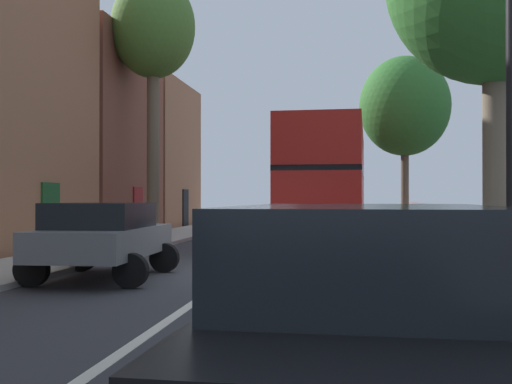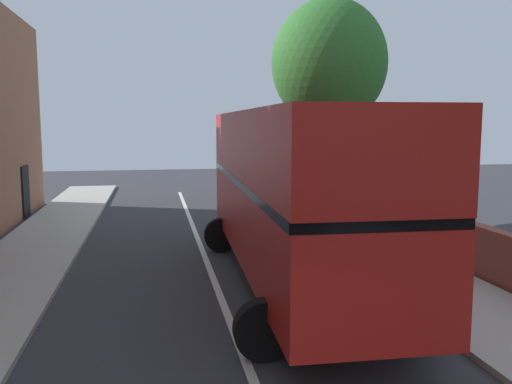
# 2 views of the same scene
# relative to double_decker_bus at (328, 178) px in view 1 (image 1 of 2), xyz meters

# --- Properties ---
(ground_plane) EXTENTS (84.00, 84.00, 0.00)m
(ground_plane) POSITION_rel_double_decker_bus_xyz_m (-1.70, -8.92, -2.35)
(ground_plane) COLOR #333338
(road_centre_line) EXTENTS (0.16, 54.00, 0.01)m
(road_centre_line) POSITION_rel_double_decker_bus_xyz_m (-1.70, -8.92, -2.35)
(road_centre_line) COLOR silver
(road_centre_line) RESTS_ON ground
(sidewalk_left) EXTENTS (2.60, 60.00, 0.12)m
(sidewalk_left) POSITION_rel_double_decker_bus_xyz_m (-6.60, -8.92, -2.29)
(sidewalk_left) COLOR #B2ADA3
(sidewalk_left) RESTS_ON ground
(sidewalk_right) EXTENTS (2.60, 60.00, 0.12)m
(sidewalk_right) POSITION_rel_double_decker_bus_xyz_m (3.20, -8.92, -2.29)
(sidewalk_right) COLOR #B2ADA3
(sidewalk_right) RESTS_ON ground
(double_decker_bus) EXTENTS (3.80, 11.11, 4.06)m
(double_decker_bus) POSITION_rel_double_decker_bus_xyz_m (0.00, 0.00, 0.00)
(double_decker_bus) COLOR red
(double_decker_bus) RESTS_ON ground
(parked_car_black_right_0) EXTENTS (2.52, 4.62, 1.60)m
(parked_car_black_right_0) POSITION_rel_double_decker_bus_xyz_m (0.80, -18.51, -1.44)
(parked_car_black_right_0) COLOR black
(parked_car_black_right_0) RESTS_ON ground
(parked_car_grey_left_2) EXTENTS (2.63, 4.04, 1.55)m
(parked_car_grey_left_2) POSITION_rel_double_decker_bus_xyz_m (-4.20, -10.67, -1.46)
(parked_car_grey_left_2) COLOR slate
(parked_car_grey_left_2) RESTS_ON ground
(street_tree_left_0) EXTENTS (3.32, 3.32, 10.34)m
(street_tree_left_0) POSITION_rel_double_decker_bus_xyz_m (-6.92, 1.22, 5.90)
(street_tree_left_0) COLOR brown
(street_tree_left_0) RESTS_ON sidewalk_left
(street_tree_right_3) EXTENTS (4.28, 4.28, 8.25)m
(street_tree_right_3) POSITION_rel_double_decker_bus_xyz_m (3.41, 7.77, 3.62)
(street_tree_right_3) COLOR brown
(street_tree_right_3) RESTS_ON sidewalk_right
(lamppost_right) EXTENTS (0.32, 0.32, 6.31)m
(lamppost_right) POSITION_rel_double_decker_bus_xyz_m (2.60, -15.03, 1.45)
(lamppost_right) COLOR black
(lamppost_right) RESTS_ON sidewalk_right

